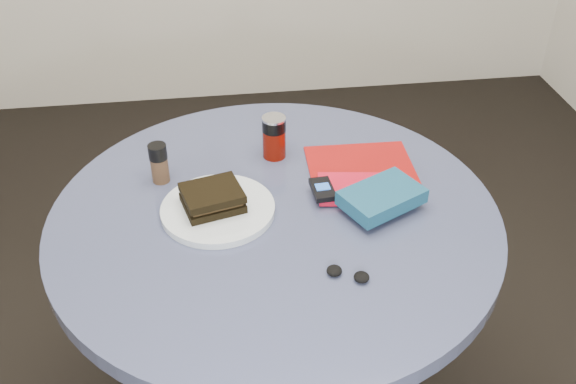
{
  "coord_description": "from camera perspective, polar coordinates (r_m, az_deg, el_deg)",
  "views": [
    {
      "loc": [
        -0.12,
        -1.12,
        1.63
      ],
      "look_at": [
        0.03,
        0.0,
        0.8
      ],
      "focal_mm": 40.0,
      "sensor_mm": 36.0,
      "label": 1
    }
  ],
  "objects": [
    {
      "name": "pepper_grinder",
      "position": [
        1.52,
        -11.39,
        2.55
      ],
      "size": [
        0.05,
        0.05,
        0.1
      ],
      "color": "#4A321F",
      "rests_on": "table"
    },
    {
      "name": "plate",
      "position": [
        1.43,
        -6.25,
        -1.55
      ],
      "size": [
        0.29,
        0.29,
        0.02
      ],
      "primitive_type": "cylinder",
      "rotation": [
        0.0,
        0.0,
        -0.18
      ],
      "color": "white",
      "rests_on": "table"
    },
    {
      "name": "mp3_player",
      "position": [
        1.45,
        3.09,
        0.24
      ],
      "size": [
        0.05,
        0.08,
        0.01
      ],
      "color": "black",
      "rests_on": "red_book"
    },
    {
      "name": "novel",
      "position": [
        1.42,
        8.34,
        -0.44
      ],
      "size": [
        0.21,
        0.18,
        0.03
      ],
      "primitive_type": "cube",
      "rotation": [
        0.0,
        0.0,
        0.47
      ],
      "color": "navy",
      "rests_on": "red_book"
    },
    {
      "name": "soda_can",
      "position": [
        1.58,
        -1.24,
        4.91
      ],
      "size": [
        0.07,
        0.07,
        0.11
      ],
      "color": "#6A1005",
      "rests_on": "table"
    },
    {
      "name": "headphones",
      "position": [
        1.27,
        5.34,
        -7.26
      ],
      "size": [
        0.09,
        0.07,
        0.02
      ],
      "color": "black",
      "rests_on": "table"
    },
    {
      "name": "sandwich",
      "position": [
        1.41,
        -6.73,
        -0.52
      ],
      "size": [
        0.15,
        0.13,
        0.04
      ],
      "color": "black",
      "rests_on": "plate"
    },
    {
      "name": "magazine",
      "position": [
        1.58,
        6.42,
        2.38
      ],
      "size": [
        0.26,
        0.2,
        0.0
      ],
      "primitive_type": "cube",
      "rotation": [
        0.0,
        0.0,
        -0.03
      ],
      "color": "#970E0D",
      "rests_on": "table"
    },
    {
      "name": "table",
      "position": [
        1.53,
        -1.12,
        -6.53
      ],
      "size": [
        1.0,
        1.0,
        0.75
      ],
      "color": "black",
      "rests_on": "ground"
    },
    {
      "name": "red_book",
      "position": [
        1.48,
        6.04,
        0.28
      ],
      "size": [
        0.19,
        0.14,
        0.01
      ],
      "primitive_type": "cube",
      "rotation": [
        0.0,
        0.0,
        -0.14
      ],
      "color": "red",
      "rests_on": "magazine"
    }
  ]
}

